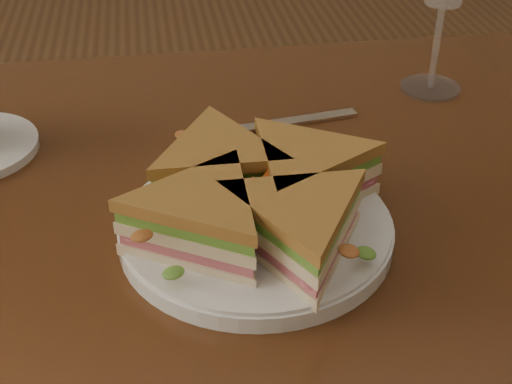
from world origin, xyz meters
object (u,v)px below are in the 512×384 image
at_px(sandwich_wedges, 256,197).
at_px(knife, 266,126).
at_px(plate, 256,229).
at_px(table, 206,288).
at_px(spoon, 175,195).

height_order(sandwich_wedges, knife, sandwich_wedges).
distance_m(plate, sandwich_wedges, 0.04).
bearing_deg(table, sandwich_wedges, -44.72).
relative_size(table, knife, 5.59).
xyz_separation_m(sandwich_wedges, spoon, (-0.07, 0.07, -0.04)).
distance_m(sandwich_wedges, spoon, 0.11).
xyz_separation_m(table, spoon, (-0.02, 0.03, 0.10)).
bearing_deg(spoon, sandwich_wedges, -70.19).
bearing_deg(sandwich_wedges, table, 135.28).
bearing_deg(table, plate, -44.72).
bearing_deg(knife, spoon, -139.65).
bearing_deg(plate, sandwich_wedges, 0.00).
xyz_separation_m(plate, sandwich_wedges, (0.00, 0.00, 0.04)).
relative_size(table, spoon, 6.96).
bearing_deg(plate, table, 135.28).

